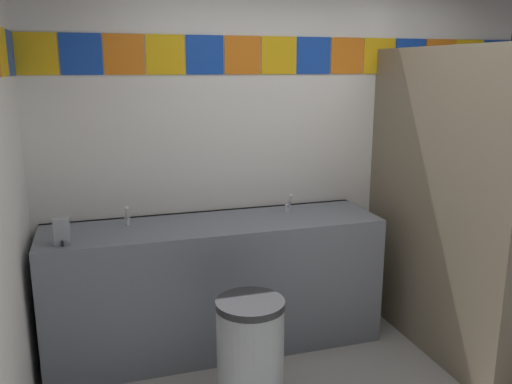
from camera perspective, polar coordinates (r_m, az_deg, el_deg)
wall_back at (r=3.95m, az=3.99°, el=4.69°), size 3.70×0.09×2.60m
vanity_counter at (r=3.68m, az=-4.39°, el=-9.81°), size 2.24×0.60×0.89m
faucet_left at (r=3.53m, az=-13.75°, el=-2.74°), size 0.04×0.10×0.14m
faucet_right at (r=3.75m, az=3.52°, el=-1.41°), size 0.04×0.10×0.14m
soap_dispenser at (r=3.26m, az=-20.24°, el=-4.03°), size 0.09×0.09×0.16m
stall_divider at (r=3.55m, az=22.68°, el=-2.18°), size 0.92×1.48×2.03m
toilet at (r=4.53m, az=21.46°, el=-8.25°), size 0.39×0.49×0.74m
trash_bin at (r=3.07m, az=-0.61°, el=-17.32°), size 0.38×0.38×0.67m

